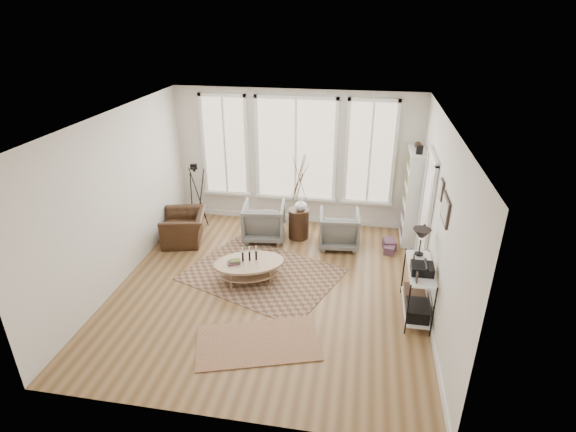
% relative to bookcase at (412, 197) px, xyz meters
% --- Properties ---
extents(room, '(5.50, 5.54, 2.90)m').
position_rel_bookcase_xyz_m(room, '(-2.42, -2.20, 0.47)').
color(room, olive).
rests_on(room, ground).
extents(bay_window, '(4.14, 0.12, 2.24)m').
position_rel_bookcase_xyz_m(bay_window, '(-2.44, 0.49, 0.65)').
color(bay_window, tan).
rests_on(bay_window, ground).
extents(door, '(0.09, 1.06, 2.22)m').
position_rel_bookcase_xyz_m(door, '(0.13, -1.08, 0.17)').
color(door, silver).
rests_on(door, ground).
extents(bookcase, '(0.31, 0.85, 2.06)m').
position_rel_bookcase_xyz_m(bookcase, '(0.00, 0.00, 0.00)').
color(bookcase, white).
rests_on(bookcase, ground).
extents(low_shelf, '(0.38, 1.08, 1.30)m').
position_rel_bookcase_xyz_m(low_shelf, '(-0.06, -2.52, -0.44)').
color(low_shelf, white).
rests_on(low_shelf, ground).
extents(wall_art, '(0.04, 0.88, 0.44)m').
position_rel_bookcase_xyz_m(wall_art, '(0.14, -2.49, 0.92)').
color(wall_art, black).
rests_on(wall_art, ground).
extents(rug_main, '(3.06, 2.70, 0.01)m').
position_rel_bookcase_xyz_m(rug_main, '(-2.67, -1.85, -0.95)').
color(rug_main, brown).
rests_on(rug_main, ground).
extents(rug_runner, '(1.95, 1.44, 0.01)m').
position_rel_bookcase_xyz_m(rug_runner, '(-2.33, -3.63, -0.94)').
color(rug_runner, brown).
rests_on(rug_runner, ground).
extents(coffee_table, '(1.41, 1.16, 0.56)m').
position_rel_bookcase_xyz_m(coffee_table, '(-2.85, -2.08, -0.65)').
color(coffee_table, tan).
rests_on(coffee_table, ground).
extents(armchair_left, '(0.92, 0.94, 0.77)m').
position_rel_bookcase_xyz_m(armchair_left, '(-2.94, -0.45, -0.57)').
color(armchair_left, slate).
rests_on(armchair_left, ground).
extents(armchair_right, '(0.85, 0.87, 0.73)m').
position_rel_bookcase_xyz_m(armchair_right, '(-1.40, -0.51, -0.59)').
color(armchair_right, slate).
rests_on(armchair_right, ground).
extents(side_table, '(0.42, 0.42, 1.76)m').
position_rel_bookcase_xyz_m(side_table, '(-2.24, -0.30, -0.11)').
color(side_table, '#372214').
rests_on(side_table, ground).
extents(vase, '(0.26, 0.26, 0.25)m').
position_rel_bookcase_xyz_m(vase, '(-2.20, -0.30, -0.20)').
color(vase, silver).
rests_on(vase, side_table).
extents(accent_chair, '(1.13, 1.04, 0.62)m').
position_rel_bookcase_xyz_m(accent_chair, '(-4.51, -0.86, -0.65)').
color(accent_chair, '#372214').
rests_on(accent_chair, ground).
extents(tripod_camera, '(0.51, 0.51, 1.44)m').
position_rel_bookcase_xyz_m(tripod_camera, '(-4.46, -0.19, -0.29)').
color(tripod_camera, black).
rests_on(tripod_camera, ground).
extents(book_stack_near, '(0.28, 0.33, 0.19)m').
position_rel_bookcase_xyz_m(book_stack_near, '(-0.39, -0.47, -0.86)').
color(book_stack_near, maroon).
rests_on(book_stack_near, ground).
extents(book_stack_far, '(0.24, 0.28, 0.16)m').
position_rel_bookcase_xyz_m(book_stack_far, '(-0.39, -0.66, -0.88)').
color(book_stack_far, maroon).
rests_on(book_stack_far, ground).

